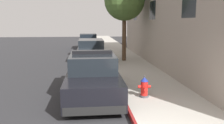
% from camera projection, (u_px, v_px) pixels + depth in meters
% --- Properties ---
extents(ground_plane, '(31.66, 60.00, 0.20)m').
position_uv_depth(ground_plane, '(33.00, 68.00, 14.31)').
color(ground_plane, '#2B2B2D').
extents(sidewalk_pavement, '(2.70, 60.00, 0.15)m').
position_uv_depth(sidewalk_pavement, '(128.00, 64.00, 14.89)').
color(sidewalk_pavement, '#ADA89E').
rests_on(sidewalk_pavement, ground).
extents(curb_painted_edge, '(0.08, 60.00, 0.15)m').
position_uv_depth(curb_painted_edge, '(107.00, 64.00, 14.75)').
color(curb_painted_edge, maroon).
rests_on(curb_painted_edge, ground).
extents(storefront_building, '(7.38, 18.48, 6.61)m').
position_uv_depth(storefront_building, '(208.00, 13.00, 14.37)').
color(storefront_building, gray).
rests_on(storefront_building, ground).
extents(police_cruiser, '(1.94, 4.84, 1.68)m').
position_uv_depth(police_cruiser, '(93.00, 76.00, 8.66)').
color(police_cruiser, black).
rests_on(police_cruiser, ground).
extents(parked_car_silver_ahead, '(1.94, 4.84, 1.56)m').
position_uv_depth(parked_car_silver_ahead, '(91.00, 52.00, 15.81)').
color(parked_car_silver_ahead, '#B2B5BA').
rests_on(parked_car_silver_ahead, ground).
extents(parked_car_dark_far, '(1.94, 4.84, 1.56)m').
position_uv_depth(parked_car_dark_far, '(88.00, 42.00, 23.92)').
color(parked_car_dark_far, navy).
rests_on(parked_car_dark_far, ground).
extents(fire_hydrant, '(0.44, 0.40, 0.76)m').
position_uv_depth(fire_hydrant, '(144.00, 87.00, 8.00)').
color(fire_hydrant, '#4C4C51').
rests_on(fire_hydrant, sidewalk_pavement).
extents(street_tree, '(2.66, 2.66, 5.32)m').
position_uv_depth(street_tree, '(124.00, 1.00, 15.13)').
color(street_tree, brown).
rests_on(street_tree, sidewalk_pavement).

